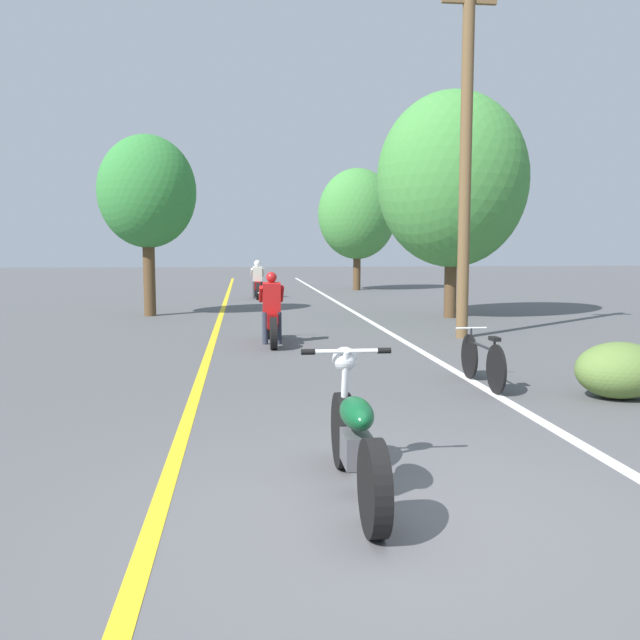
% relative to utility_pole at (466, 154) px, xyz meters
% --- Properties ---
extents(ground_plane, '(120.00, 120.00, 0.00)m').
position_rel_utility_pole_xyz_m(ground_plane, '(-3.38, -9.01, -3.72)').
color(ground_plane, '#515154').
extents(lane_stripe_center, '(0.14, 48.00, 0.01)m').
position_rel_utility_pole_xyz_m(lane_stripe_center, '(-5.08, 3.42, -3.72)').
color(lane_stripe_center, yellow).
rests_on(lane_stripe_center, ground).
extents(lane_stripe_edge, '(0.14, 48.00, 0.01)m').
position_rel_utility_pole_xyz_m(lane_stripe_edge, '(-1.31, 3.42, -3.72)').
color(lane_stripe_edge, white).
rests_on(lane_stripe_edge, ground).
extents(utility_pole, '(1.10, 0.24, 7.26)m').
position_rel_utility_pole_xyz_m(utility_pole, '(0.00, 0.00, 0.00)').
color(utility_pole, brown).
rests_on(utility_pole, ground).
extents(roadside_tree_right_near, '(3.94, 3.55, 5.87)m').
position_rel_utility_pole_xyz_m(roadside_tree_right_near, '(0.97, 3.95, -0.13)').
color(roadside_tree_right_near, '#513A23').
rests_on(roadside_tree_right_near, ground).
extents(roadside_tree_right_far, '(3.38, 3.04, 5.23)m').
position_rel_utility_pole_xyz_m(roadside_tree_right_far, '(0.45, 15.68, -0.45)').
color(roadside_tree_right_far, '#513A23').
rests_on(roadside_tree_right_far, ground).
extents(roadside_tree_left, '(2.61, 2.35, 4.84)m').
position_rel_utility_pole_xyz_m(roadside_tree_left, '(-6.99, 5.32, -0.41)').
color(roadside_tree_left, '#513A23').
rests_on(roadside_tree_left, ground).
extents(roadside_bush, '(1.10, 0.88, 0.70)m').
position_rel_utility_pole_xyz_m(roadside_bush, '(0.13, -5.67, -3.37)').
color(roadside_bush, '#5B7A38').
rests_on(roadside_bush, ground).
extents(motorcycle_foreground, '(0.73, 2.03, 1.05)m').
position_rel_utility_pole_xyz_m(motorcycle_foreground, '(-3.64, -8.53, -3.29)').
color(motorcycle_foreground, black).
rests_on(motorcycle_foreground, ground).
extents(motorcycle_rider_lead, '(0.50, 2.07, 1.39)m').
position_rel_utility_pole_xyz_m(motorcycle_rider_lead, '(-3.93, -0.44, -3.20)').
color(motorcycle_rider_lead, black).
rests_on(motorcycle_rider_lead, ground).
extents(motorcycle_rider_far, '(0.50, 1.99, 1.39)m').
position_rel_utility_pole_xyz_m(motorcycle_rider_far, '(-3.95, 11.36, -3.19)').
color(motorcycle_rider_far, black).
rests_on(motorcycle_rider_far, ground).
extents(bicycle_parked, '(0.44, 1.66, 0.74)m').
position_rel_utility_pole_xyz_m(bicycle_parked, '(-1.28, -4.74, -3.38)').
color(bicycle_parked, black).
rests_on(bicycle_parked, ground).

